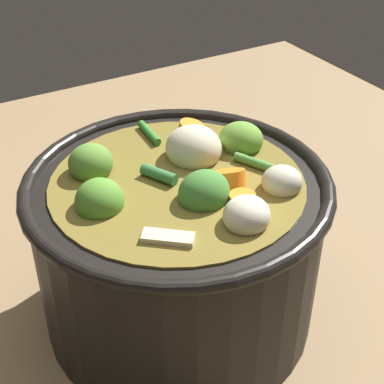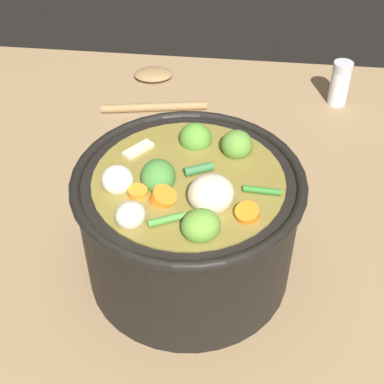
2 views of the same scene
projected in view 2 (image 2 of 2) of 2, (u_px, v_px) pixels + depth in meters
name	position (u px, v px, depth m)	size (l,w,h in m)	color
ground_plane	(189.00, 267.00, 0.72)	(1.10, 1.10, 0.00)	#8C704C
cooking_pot	(189.00, 223.00, 0.67)	(0.27, 0.27, 0.18)	black
wooden_spoon	(154.00, 86.00, 1.03)	(0.19, 0.17, 0.02)	olive
salt_shaker	(340.00, 83.00, 0.98)	(0.03, 0.03, 0.08)	silver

